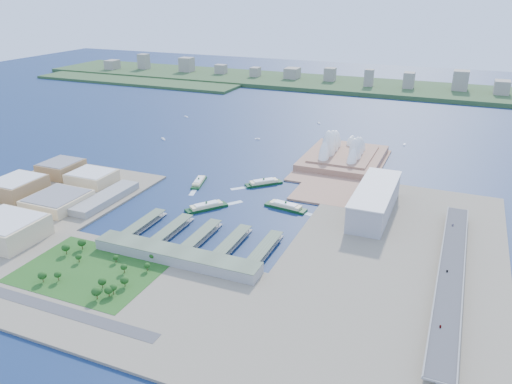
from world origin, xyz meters
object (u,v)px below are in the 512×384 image
at_px(ferry_c, 206,205).
at_px(ferry_a, 199,181).
at_px(toaster_building, 375,201).
at_px(car_a, 440,326).
at_px(car_c, 453,225).
at_px(opera_house, 344,144).
at_px(ferry_b, 264,181).
at_px(car_b, 447,271).
at_px(ferry_d, 286,205).

bearing_deg(ferry_c, ferry_a, -16.94).
xyz_separation_m(toaster_building, ferry_a, (-274.29, 8.56, -15.52)).
height_order(car_a, car_c, car_c).
height_order(opera_house, ferry_b, opera_house).
distance_m(car_a, car_b, 98.18).
height_order(ferry_d, car_c, car_c).
xyz_separation_m(toaster_building, ferry_c, (-217.86, -72.29, -14.80)).
height_order(ferry_a, ferry_b, ferry_b).
relative_size(toaster_building, car_a, 39.80).
bearing_deg(toaster_building, car_a, -67.30).
xyz_separation_m(ferry_b, car_c, (279.57, -71.26, 10.01)).
bearing_deg(car_b, opera_house, -60.91).
bearing_deg(toaster_building, ferry_a, 178.21).
bearing_deg(car_a, ferry_b, -45.57).
bearing_deg(ferry_a, car_c, -19.82).
xyz_separation_m(ferry_a, car_a, (375.29, -250.07, 10.53)).
relative_size(ferry_a, car_a, 13.53).
relative_size(ferry_b, ferry_d, 0.97).
bearing_deg(car_a, ferry_d, -44.38).
relative_size(ferry_a, ferry_b, 0.90).
bearing_deg(car_c, toaster_building, 164.72).
distance_m(ferry_c, car_c, 322.13).
height_order(ferry_d, car_b, car_b).
bearing_deg(ferry_d, car_c, -81.78).
distance_m(ferry_b, car_a, 399.47).
relative_size(opera_house, car_c, 36.41).
bearing_deg(ferry_b, ferry_d, -3.36).
distance_m(ferry_a, ferry_c, 98.60).
height_order(toaster_building, ferry_b, toaster_building).
height_order(toaster_building, ferry_a, toaster_building).
relative_size(toaster_building, car_b, 37.92).
height_order(ferry_d, car_a, car_a).
relative_size(ferry_a, car_b, 12.89).
height_order(ferry_b, ferry_d, ferry_d).
bearing_deg(car_c, opera_house, 130.00).
xyz_separation_m(opera_house, toaster_building, (90.00, -200.00, -11.50)).
distance_m(opera_house, car_a, 481.33).
distance_m(ferry_a, ferry_b, 101.96).
bearing_deg(ferry_c, car_a, -169.81).
distance_m(opera_house, toaster_building, 219.62).
bearing_deg(ferry_d, car_b, -109.87).
bearing_deg(ferry_c, ferry_b, -70.58).
height_order(opera_house, car_a, opera_house).
relative_size(ferry_d, car_a, 15.53).
bearing_deg(car_c, ferry_a, 174.50).
bearing_deg(ferry_a, ferry_d, -27.60).
relative_size(opera_house, car_b, 44.04).
distance_m(ferry_c, ferry_d, 110.38).
relative_size(ferry_d, car_b, 14.80).
relative_size(opera_house, car_a, 46.22).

